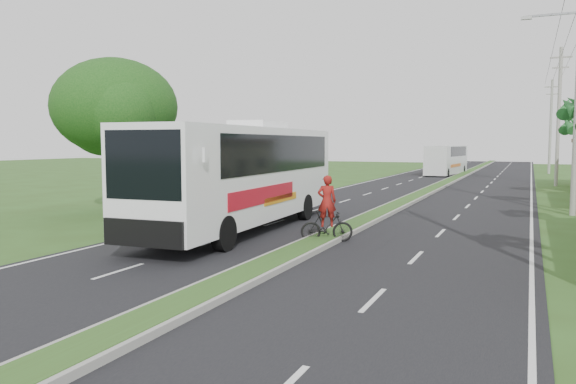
% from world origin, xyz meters
% --- Properties ---
extents(ground, '(180.00, 180.00, 0.00)m').
position_xyz_m(ground, '(0.00, 0.00, 0.00)').
color(ground, '#304B1B').
rests_on(ground, ground).
extents(road_asphalt, '(14.00, 160.00, 0.02)m').
position_xyz_m(road_asphalt, '(0.00, 20.00, 0.01)').
color(road_asphalt, black).
rests_on(road_asphalt, ground).
extents(median_strip, '(1.20, 160.00, 0.18)m').
position_xyz_m(median_strip, '(0.00, 20.00, 0.10)').
color(median_strip, gray).
rests_on(median_strip, ground).
extents(lane_edge_left, '(0.12, 160.00, 0.01)m').
position_xyz_m(lane_edge_left, '(-6.70, 20.00, 0.00)').
color(lane_edge_left, silver).
rests_on(lane_edge_left, ground).
extents(lane_edge_right, '(0.12, 160.00, 0.01)m').
position_xyz_m(lane_edge_right, '(6.70, 20.00, 0.00)').
color(lane_edge_right, silver).
rests_on(lane_edge_right, ground).
extents(shade_tree, '(6.30, 6.00, 7.54)m').
position_xyz_m(shade_tree, '(-12.11, 10.02, 5.03)').
color(shade_tree, '#473321').
rests_on(shade_tree, ground).
extents(utility_pole_c, '(1.60, 0.28, 11.00)m').
position_xyz_m(utility_pole_c, '(8.50, 38.00, 5.67)').
color(utility_pole_c, gray).
rests_on(utility_pole_c, ground).
extents(utility_pole_d, '(1.60, 0.28, 10.50)m').
position_xyz_m(utility_pole_d, '(8.50, 58.00, 5.42)').
color(utility_pole_d, gray).
rests_on(utility_pole_d, ground).
extents(coach_bus_main, '(3.41, 13.59, 4.36)m').
position_xyz_m(coach_bus_main, '(-3.77, 7.85, 2.40)').
color(coach_bus_main, white).
rests_on(coach_bus_main, ground).
extents(coach_bus_far, '(3.22, 11.00, 3.16)m').
position_xyz_m(coach_bus_far, '(-1.85, 51.41, 1.79)').
color(coach_bus_far, silver).
rests_on(coach_bus_far, ground).
extents(motorcyclist, '(1.87, 1.18, 2.34)m').
position_xyz_m(motorcyclist, '(0.12, 6.51, 0.84)').
color(motorcyclist, black).
rests_on(motorcyclist, ground).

